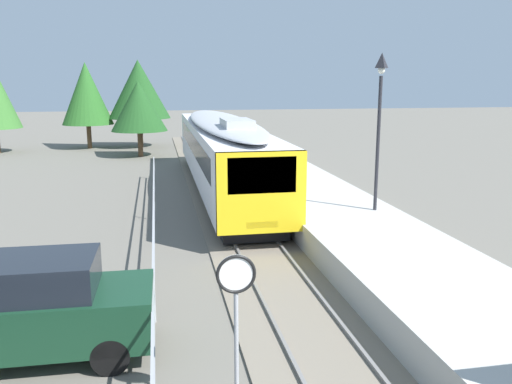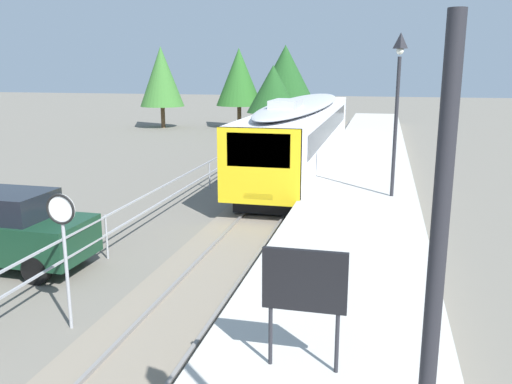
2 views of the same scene
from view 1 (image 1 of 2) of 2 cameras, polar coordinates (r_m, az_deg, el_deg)
The scene contains 11 objects.
ground_plane at distance 21.85m, azimuth -10.16°, elevation -2.36°, with size 160.00×160.00×0.00m, color #6B665B.
track_rails at distance 22.06m, azimuth -2.34°, elevation -1.95°, with size 3.20×60.00×0.14m.
commuter_train at distance 25.63m, azimuth -3.72°, elevation 4.78°, with size 2.82×20.00×3.74m.
station_platform at distance 22.65m, azimuth 5.81°, elevation -0.55°, with size 3.90×60.00×0.90m, color #B7B5AD.
platform_lamp_mid_platform at distance 18.38m, azimuth 13.30°, elevation 9.44°, with size 0.34×0.34×5.35m.
speed_limit_sign at distance 8.06m, azimuth -2.17°, elevation -11.38°, with size 0.61×0.10×2.81m.
carpark_fence at distance 12.03m, azimuth -11.08°, elevation -9.80°, with size 0.06×36.06×1.25m.
parked_suv_dark_green at distance 11.19m, azimuth -23.50°, elevation -11.45°, with size 4.63×1.97×2.04m.
tree_behind_carpark at distance 44.55m, azimuth -17.93°, elevation 10.13°, with size 4.01×4.01×6.83m.
tree_behind_station_far at distance 38.61m, azimuth -12.63°, elevation 9.08°, with size 3.97×3.97×5.37m.
tree_distant_left at distance 44.21m, azimuth -12.62°, elevation 10.84°, with size 4.96×4.96×7.05m.
Camera 1 is at (-3.11, 0.81, 5.31)m, focal length 36.84 mm.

